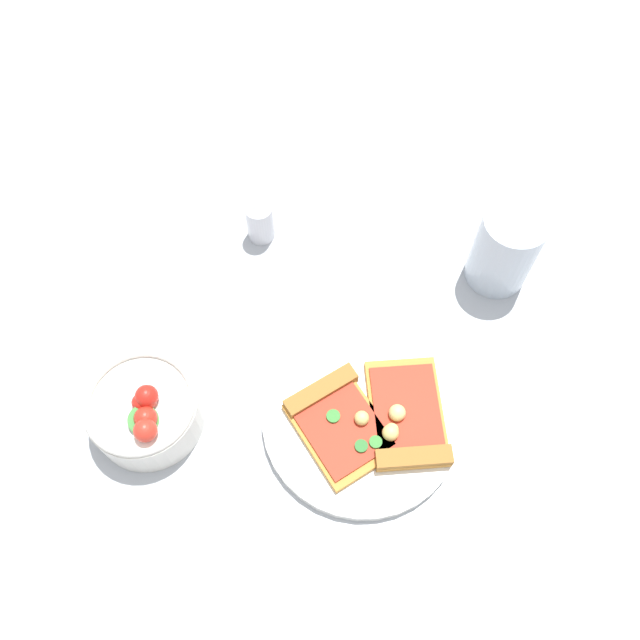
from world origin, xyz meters
name	(u,v)px	position (x,y,z in m)	size (l,w,h in m)	color
ground_plane	(380,441)	(0.00, 0.00, 0.00)	(2.40, 2.40, 0.00)	#B2B7BC
plate	(361,419)	(-0.03, 0.01, 0.01)	(0.22, 0.22, 0.01)	white
pizza_slice_near	(406,422)	(0.01, 0.03, 0.02)	(0.14, 0.15, 0.03)	gold
pizza_slice_far	(337,420)	(-0.05, -0.02, 0.02)	(0.13, 0.12, 0.02)	gold
salad_bowl	(145,410)	(-0.22, -0.14, 0.03)	(0.12, 0.12, 0.08)	white
soda_glass	(504,250)	(-0.01, 0.27, 0.05)	(0.08, 0.08, 0.11)	silver
pepper_shaker	(260,219)	(-0.28, 0.13, 0.03)	(0.03, 0.03, 0.07)	silver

